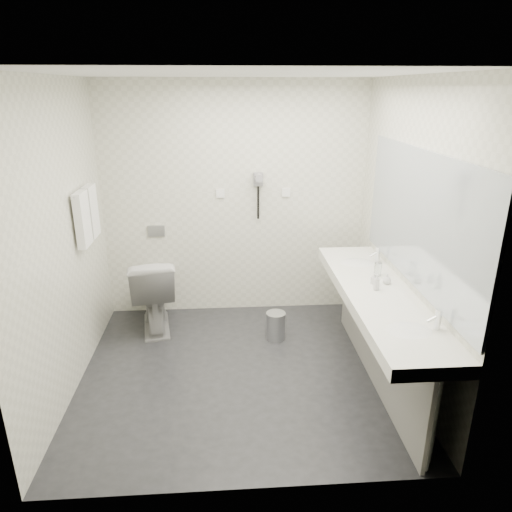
{
  "coord_description": "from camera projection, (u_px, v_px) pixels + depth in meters",
  "views": [
    {
      "loc": [
        -0.11,
        -3.57,
        2.41
      ],
      "look_at": [
        0.15,
        0.15,
        1.05
      ],
      "focal_mm": 32.6,
      "sensor_mm": 36.0,
      "label": 1
    }
  ],
  "objects": [
    {
      "name": "floor",
      "position": [
        241.0,
        372.0,
        4.18
      ],
      "size": [
        2.8,
        2.8,
        0.0
      ],
      "primitive_type": "plane",
      "color": "#232327",
      "rests_on": "ground"
    },
    {
      "name": "ceiling",
      "position": [
        237.0,
        73.0,
        3.32
      ],
      "size": [
        2.8,
        2.8,
        0.0
      ],
      "primitive_type": "plane",
      "rotation": [
        3.14,
        0.0,
        0.0
      ],
      "color": "white",
      "rests_on": "wall_back"
    },
    {
      "name": "wall_back",
      "position": [
        235.0,
        202.0,
        4.97
      ],
      "size": [
        2.8,
        0.0,
        2.8
      ],
      "primitive_type": "plane",
      "rotation": [
        1.57,
        0.0,
        0.0
      ],
      "color": "silver",
      "rests_on": "floor"
    },
    {
      "name": "wall_front",
      "position": [
        247.0,
        313.0,
        2.53
      ],
      "size": [
        2.8,
        0.0,
        2.8
      ],
      "primitive_type": "plane",
      "rotation": [
        -1.57,
        0.0,
        0.0
      ],
      "color": "silver",
      "rests_on": "floor"
    },
    {
      "name": "wall_left",
      "position": [
        61.0,
        243.0,
        3.66
      ],
      "size": [
        0.0,
        2.6,
        2.6
      ],
      "primitive_type": "plane",
      "rotation": [
        1.57,
        0.0,
        1.57
      ],
      "color": "silver",
      "rests_on": "floor"
    },
    {
      "name": "wall_right",
      "position": [
        408.0,
        236.0,
        3.84
      ],
      "size": [
        0.0,
        2.6,
        2.6
      ],
      "primitive_type": "plane",
      "rotation": [
        1.57,
        0.0,
        -1.57
      ],
      "color": "silver",
      "rests_on": "floor"
    },
    {
      "name": "vanity_counter",
      "position": [
        378.0,
        297.0,
        3.79
      ],
      "size": [
        0.55,
        2.2,
        0.1
      ],
      "primitive_type": "cube",
      "color": "white",
      "rests_on": "floor"
    },
    {
      "name": "vanity_panel",
      "position": [
        376.0,
        342.0,
        3.94
      ],
      "size": [
        0.03,
        2.15,
        0.75
      ],
      "primitive_type": "cube",
      "color": "gray",
      "rests_on": "floor"
    },
    {
      "name": "vanity_post_near",
      "position": [
        432.0,
        426.0,
        2.96
      ],
      "size": [
        0.06,
        0.06,
        0.75
      ],
      "primitive_type": "cylinder",
      "color": "silver",
      "rests_on": "floor"
    },
    {
      "name": "vanity_post_far",
      "position": [
        349.0,
        291.0,
        4.91
      ],
      "size": [
        0.06,
        0.06,
        0.75
      ],
      "primitive_type": "cylinder",
      "color": "silver",
      "rests_on": "floor"
    },
    {
      "name": "mirror",
      "position": [
        419.0,
        219.0,
        3.58
      ],
      "size": [
        0.02,
        2.2,
        1.05
      ],
      "primitive_type": "cube",
      "color": "#B2BCC6",
      "rests_on": "wall_right"
    },
    {
      "name": "basin_near",
      "position": [
        408.0,
        332.0,
        3.17
      ],
      "size": [
        0.4,
        0.31,
        0.05
      ],
      "primitive_type": "ellipsoid",
      "color": "white",
      "rests_on": "vanity_counter"
    },
    {
      "name": "basin_far",
      "position": [
        357.0,
        264.0,
        4.39
      ],
      "size": [
        0.4,
        0.31,
        0.05
      ],
      "primitive_type": "ellipsoid",
      "color": "white",
      "rests_on": "vanity_counter"
    },
    {
      "name": "faucet_near",
      "position": [
        438.0,
        320.0,
        3.15
      ],
      "size": [
        0.04,
        0.04,
        0.15
      ],
      "primitive_type": "cylinder",
      "color": "silver",
      "rests_on": "vanity_counter"
    },
    {
      "name": "faucet_far",
      "position": [
        378.0,
        255.0,
        4.37
      ],
      "size": [
        0.04,
        0.04,
        0.15
      ],
      "primitive_type": "cylinder",
      "color": "silver",
      "rests_on": "vanity_counter"
    },
    {
      "name": "soap_bottle_a",
      "position": [
        374.0,
        279.0,
        3.89
      ],
      "size": [
        0.06,
        0.06,
        0.09
      ],
      "primitive_type": "imported",
      "rotation": [
        0.0,
        0.0,
        0.56
      ],
      "color": "silver",
      "rests_on": "vanity_counter"
    },
    {
      "name": "soap_bottle_b",
      "position": [
        387.0,
        279.0,
        3.9
      ],
      "size": [
        0.09,
        0.09,
        0.09
      ],
      "primitive_type": "imported",
      "rotation": [
        0.0,
        0.0,
        -0.33
      ],
      "color": "silver",
      "rests_on": "vanity_counter"
    },
    {
      "name": "soap_bottle_c",
      "position": [
        377.0,
        282.0,
        3.77
      ],
      "size": [
        0.05,
        0.05,
        0.13
      ],
      "primitive_type": "imported",
      "rotation": [
        0.0,
        0.0,
        -0.06
      ],
      "color": "silver",
      "rests_on": "vanity_counter"
    },
    {
      "name": "glass_left",
      "position": [
        378.0,
        269.0,
        4.06
      ],
      "size": [
        0.08,
        0.08,
        0.12
      ],
      "primitive_type": "cylinder",
      "rotation": [
        0.0,
        0.0,
        -0.21
      ],
      "color": "silver",
      "rests_on": "vanity_counter"
    },
    {
      "name": "toilet",
      "position": [
        153.0,
        292.0,
        4.83
      ],
      "size": [
        0.57,
        0.85,
        0.8
      ],
      "primitive_type": "imported",
      "rotation": [
        0.0,
        0.0,
        3.3
      ],
      "color": "white",
      "rests_on": "floor"
    },
    {
      "name": "flush_plate",
      "position": [
        156.0,
        231.0,
        5.0
      ],
      "size": [
        0.18,
        0.02,
        0.12
      ],
      "primitive_type": "cube",
      "color": "#B2B5BA",
      "rests_on": "wall_back"
    },
    {
      "name": "pedal_bin",
      "position": [
        276.0,
        326.0,
        4.68
      ],
      "size": [
        0.26,
        0.26,
        0.27
      ],
      "primitive_type": "cylinder",
      "rotation": [
        0.0,
        0.0,
        0.43
      ],
      "color": "#B2B5BA",
      "rests_on": "floor"
    },
    {
      "name": "bin_lid",
      "position": [
        276.0,
        314.0,
        4.64
      ],
      "size": [
        0.19,
        0.19,
        0.02
      ],
      "primitive_type": "cylinder",
      "color": "#B2B5BA",
      "rests_on": "pedal_bin"
    },
    {
      "name": "towel_rail",
      "position": [
        83.0,
        191.0,
        4.08
      ],
      "size": [
        0.02,
        0.62,
        0.02
      ],
      "primitive_type": "cylinder",
      "rotation": [
        1.57,
        0.0,
        0.0
      ],
      "color": "silver",
      "rests_on": "wall_left"
    },
    {
      "name": "towel_near",
      "position": [
        82.0,
        219.0,
        4.02
      ],
      "size": [
        0.07,
        0.24,
        0.48
      ],
      "primitive_type": "cube",
      "color": "white",
      "rests_on": "towel_rail"
    },
    {
      "name": "towel_far",
      "position": [
        91.0,
        211.0,
        4.28
      ],
      "size": [
        0.07,
        0.24,
        0.48
      ],
      "primitive_type": "cube",
      "color": "white",
      "rests_on": "towel_rail"
    },
    {
      "name": "dryer_cradle",
      "position": [
        258.0,
        179.0,
        4.87
      ],
      "size": [
        0.1,
        0.04,
        0.14
      ],
      "primitive_type": "cube",
      "color": "gray",
      "rests_on": "wall_back"
    },
    {
      "name": "dryer_barrel",
      "position": [
        259.0,
        177.0,
        4.79
      ],
      "size": [
        0.08,
        0.14,
        0.08
      ],
      "primitive_type": "cylinder",
      "rotation": [
        1.57,
        0.0,
        0.0
      ],
      "color": "gray",
      "rests_on": "dryer_cradle"
    },
    {
      "name": "dryer_cord",
      "position": [
        258.0,
        203.0,
        4.94
      ],
      "size": [
        0.02,
        0.02,
        0.35
      ],
      "primitive_type": "cylinder",
      "color": "black",
      "rests_on": "dryer_cradle"
    },
    {
      "name": "switch_plate_a",
      "position": [
        220.0,
        193.0,
        4.91
      ],
      "size": [
        0.09,
        0.02,
        0.09
      ],
      "primitive_type": "cube",
      "color": "white",
      "rests_on": "wall_back"
    },
    {
      "name": "switch_plate_b",
      "position": [
        286.0,
        192.0,
        4.96
      ],
      "size": [
        0.09,
        0.02,
        0.09
      ],
      "primitive_type": "cube",
      "color": "white",
      "rests_on": "wall_back"
    }
  ]
}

